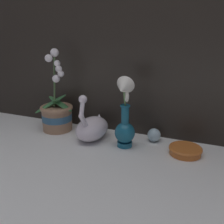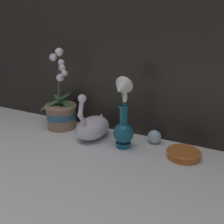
{
  "view_description": "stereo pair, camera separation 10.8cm",
  "coord_description": "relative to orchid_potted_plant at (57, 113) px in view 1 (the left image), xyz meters",
  "views": [
    {
      "loc": [
        0.38,
        -0.84,
        0.48
      ],
      "look_at": [
        -0.01,
        0.12,
        0.13
      ],
      "focal_mm": 42.0,
      "sensor_mm": 36.0,
      "label": 1
    },
    {
      "loc": [
        0.47,
        -0.79,
        0.48
      ],
      "look_at": [
        -0.01,
        0.12,
        0.13
      ],
      "focal_mm": 42.0,
      "sensor_mm": 36.0,
      "label": 2
    }
  ],
  "objects": [
    {
      "name": "orchid_potted_plant",
      "position": [
        0.0,
        0.0,
        0.0
      ],
      "size": [
        0.17,
        0.18,
        0.38
      ],
      "color": "#9E7556",
      "rests_on": "ground_plane"
    },
    {
      "name": "blue_vase",
      "position": [
        0.35,
        -0.06,
        0.03
      ],
      "size": [
        0.08,
        0.1,
        0.29
      ],
      "color": "#195B75",
      "rests_on": "ground_plane"
    },
    {
      "name": "swan_figurine",
      "position": [
        0.2,
        -0.03,
        -0.03
      ],
      "size": [
        0.13,
        0.21,
        0.21
      ],
      "color": "white",
      "rests_on": "ground_plane"
    },
    {
      "name": "glass_sphere",
      "position": [
        0.45,
        0.04,
        -0.05
      ],
      "size": [
        0.06,
        0.06,
        0.06
      ],
      "color": "silver",
      "rests_on": "ground_plane"
    },
    {
      "name": "ground_plane",
      "position": [
        0.29,
        -0.14,
        -0.08
      ],
      "size": [
        2.8,
        2.8,
        0.0
      ],
      "primitive_type": "plane",
      "color": "silver"
    },
    {
      "name": "amber_dish",
      "position": [
        0.59,
        -0.03,
        -0.07
      ],
      "size": [
        0.13,
        0.13,
        0.03
      ],
      "color": "#C66628",
      "rests_on": "ground_plane"
    }
  ]
}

